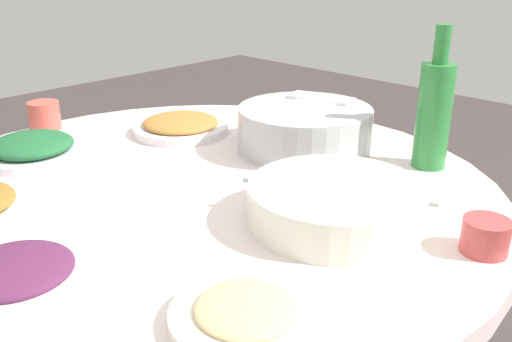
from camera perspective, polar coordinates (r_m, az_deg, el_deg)
The scene contains 11 objects.
round_dining_table at distance 1.15m, azimuth -6.07°, elevation -6.02°, with size 1.19×1.19×0.78m.
rice_bowl at distance 1.29m, azimuth 4.91°, elevation 4.37°, with size 0.30×0.30×0.11m.
soup_bowl at distance 0.96m, azimuth 8.00°, elevation -3.39°, with size 0.30×0.30×0.07m.
dish_eggplant at distance 0.85m, azimuth -23.00°, elevation -9.67°, with size 0.21×0.21×0.05m.
dish_tofu_braise at distance 1.42m, azimuth -7.57°, elevation 4.56°, with size 0.23×0.23×0.04m.
dish_greens at distance 1.33m, azimuth -21.60°, elevation 2.12°, with size 0.23×0.23×0.05m.
dish_noodles at distance 0.72m, azimuth -1.00°, elevation -14.14°, with size 0.19×0.19×0.03m.
green_bottle at distance 1.22m, azimuth 17.48°, elevation 5.69°, with size 0.07×0.07×0.29m.
tea_cup_near at distance 1.52m, azimuth 3.13°, elevation 6.24°, with size 0.08×0.08×0.06m, color silver.
tea_cup_far at distance 1.53m, azimuth -20.52°, elevation 5.24°, with size 0.08×0.08×0.07m, color #C85143.
tea_cup_side at distance 0.93m, azimuth 22.08°, elevation -6.09°, with size 0.07×0.07×0.05m, color #BF4645.
Camera 1 is at (-0.79, 0.64, 1.21)m, focal length 39.75 mm.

